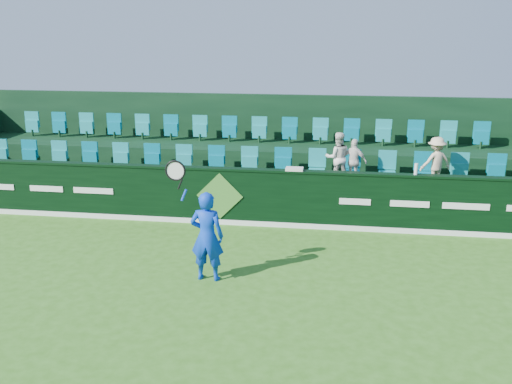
% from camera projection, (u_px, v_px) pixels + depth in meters
% --- Properties ---
extents(ground, '(60.00, 60.00, 0.00)m').
position_uv_depth(ground, '(174.00, 299.00, 9.73)').
color(ground, '#2F6317').
rests_on(ground, ground).
extents(sponsor_hoarding, '(16.00, 0.25, 1.35)m').
position_uv_depth(sponsor_hoarding, '(221.00, 196.00, 13.34)').
color(sponsor_hoarding, black).
rests_on(sponsor_hoarding, ground).
extents(stand_tier_front, '(16.00, 2.00, 0.80)m').
position_uv_depth(stand_tier_front, '(230.00, 194.00, 14.47)').
color(stand_tier_front, black).
rests_on(stand_tier_front, ground).
extents(stand_tier_back, '(16.00, 1.80, 1.30)m').
position_uv_depth(stand_tier_back, '(242.00, 167.00, 16.20)').
color(stand_tier_back, black).
rests_on(stand_tier_back, ground).
extents(stand_rear, '(16.00, 4.10, 2.60)m').
position_uv_depth(stand_rear, '(245.00, 144.00, 16.47)').
color(stand_rear, black).
rests_on(stand_rear, ground).
extents(seat_row_front, '(13.50, 0.50, 0.60)m').
position_uv_depth(seat_row_front, '(232.00, 164.00, 14.65)').
color(seat_row_front, teal).
rests_on(seat_row_front, stand_tier_front).
extents(seat_row_back, '(13.50, 0.50, 0.60)m').
position_uv_depth(seat_row_back, '(244.00, 132.00, 16.23)').
color(seat_row_back, teal).
rests_on(seat_row_back, stand_tier_back).
extents(tennis_player, '(1.07, 0.41, 2.31)m').
position_uv_depth(tennis_player, '(207.00, 235.00, 10.28)').
color(tennis_player, '#0B36BF').
rests_on(tennis_player, ground).
extents(spectator_left, '(0.68, 0.57, 1.25)m').
position_uv_depth(spectator_left, '(338.00, 158.00, 13.83)').
color(spectator_left, silver).
rests_on(spectator_left, stand_tier_front).
extents(spectator_middle, '(0.70, 0.49, 1.10)m').
position_uv_depth(spectator_middle, '(354.00, 161.00, 13.79)').
color(spectator_middle, white).
rests_on(spectator_middle, stand_tier_front).
extents(spectator_right, '(0.88, 0.69, 1.20)m').
position_uv_depth(spectator_right, '(436.00, 162.00, 13.51)').
color(spectator_right, beige).
rests_on(spectator_right, stand_tier_front).
extents(towel, '(0.40, 0.26, 0.06)m').
position_uv_depth(towel, '(294.00, 169.00, 12.91)').
color(towel, silver).
rests_on(towel, sponsor_hoarding).
extents(drinks_bottle, '(0.08, 0.08, 0.25)m').
position_uv_depth(drinks_bottle, '(416.00, 169.00, 12.51)').
color(drinks_bottle, silver).
rests_on(drinks_bottle, sponsor_hoarding).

